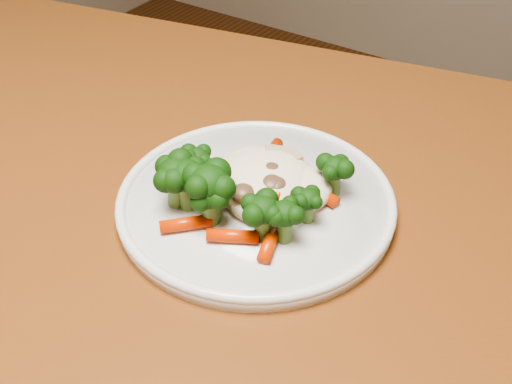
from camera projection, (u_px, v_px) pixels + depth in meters
dining_table at (289, 352)px, 0.59m from camera, size 1.43×1.09×0.75m
plate at (256, 203)px, 0.60m from camera, size 0.26×0.26×0.01m
meal at (243, 187)px, 0.58m from camera, size 0.16×0.17×0.05m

